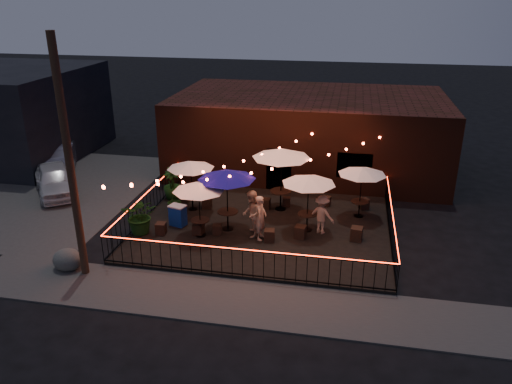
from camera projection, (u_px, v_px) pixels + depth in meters
ground at (254, 252)px, 18.57m from camera, size 110.00×110.00×0.00m
patio at (264, 227)px, 20.37m from camera, size 10.00×8.00×0.15m
sidewalk at (234, 301)px, 15.61m from camera, size 18.00×2.50×0.05m
parking_lot at (29, 190)px, 24.34m from camera, size 11.00×12.00×0.02m
brick_building at (309, 132)px, 26.74m from camera, size 14.00×8.00×4.00m
utility_pole at (70, 163)px, 15.67m from camera, size 0.26×0.26×8.00m
fence_front at (242, 263)px, 16.51m from camera, size 10.00×0.04×1.04m
fence_left at (147, 205)px, 21.03m from camera, size 0.04×8.00×1.04m
fence_right at (391, 224)px, 19.26m from camera, size 0.04×8.00×1.04m
festoon_lights at (237, 172)px, 19.36m from camera, size 10.02×8.72×1.32m
cafe_table_0 at (199, 188)px, 18.74m from camera, size 2.60×2.60×2.20m
cafe_table_1 at (191, 165)px, 21.08m from camera, size 2.59×2.59×2.22m
cafe_table_2 at (227, 176)px, 19.18m from camera, size 2.80×2.80×2.50m
cafe_table_3 at (282, 154)px, 20.93m from camera, size 2.58×2.58×2.77m
cafe_table_4 at (309, 180)px, 19.15m from camera, size 2.42×2.42×2.33m
cafe_table_5 at (362, 171)px, 20.42m from camera, size 2.37×2.37×2.21m
bistro_chair_0 at (161, 228)px, 19.57m from camera, size 0.41×0.41×0.45m
bistro_chair_1 at (198, 229)px, 19.54m from camera, size 0.44×0.44×0.46m
bistro_chair_2 at (185, 196)px, 22.56m from camera, size 0.45×0.45×0.50m
bistro_chair_3 at (207, 203)px, 21.91m from camera, size 0.46×0.46×0.48m
bistro_chair_4 at (217, 229)px, 19.56m from camera, size 0.39×0.39×0.40m
bistro_chair_5 at (269, 235)px, 19.00m from camera, size 0.43×0.43×0.46m
bistro_chair_6 at (266, 204)px, 21.85m from camera, size 0.40×0.40×0.45m
bistro_chair_7 at (286, 202)px, 22.10m from camera, size 0.37×0.37×0.40m
bistro_chair_8 at (300, 232)px, 19.24m from camera, size 0.47×0.47×0.49m
bistro_chair_9 at (356, 234)px, 19.08m from camera, size 0.49×0.49×0.51m
bistro_chair_10 at (326, 201)px, 22.16m from camera, size 0.42×0.42×0.42m
bistro_chair_11 at (364, 204)px, 21.84m from camera, size 0.50×0.50×0.46m
patron_a at (261, 218)px, 18.94m from camera, size 0.46×0.67×1.77m
patron_b at (251, 214)px, 19.13m from camera, size 0.84×1.01×1.87m
patron_c at (322, 215)px, 19.44m from camera, size 1.16×0.93×1.58m
potted_shrub_a at (141, 215)px, 19.44m from camera, size 1.60×1.46×1.51m
potted_shrub_b at (176, 200)px, 21.09m from camera, size 0.91×0.83×1.33m
potted_shrub_c at (172, 184)px, 22.70m from camera, size 0.87×0.87×1.47m
cooler at (178, 215)px, 20.20m from camera, size 0.77×0.64×0.87m
boulder at (68, 260)px, 17.28m from camera, size 1.11×1.00×0.75m
car_white at (55, 180)px, 23.67m from camera, size 3.81×4.27×1.40m
car_silver at (60, 158)px, 26.87m from camera, size 3.11×4.40×1.38m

